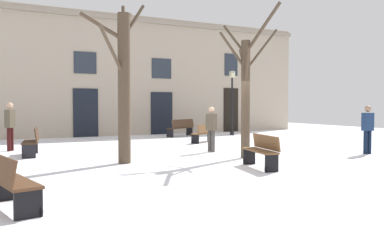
{
  "coord_description": "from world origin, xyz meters",
  "views": [
    {
      "loc": [
        -7.02,
        -11.53,
        1.75
      ],
      "look_at": [
        0.0,
        2.06,
        1.15
      ],
      "focal_mm": 37.72,
      "sensor_mm": 36.0,
      "label": 1
    }
  ],
  "objects": [
    {
      "name": "bench_far_corner",
      "position": [
        2.51,
        8.23,
        0.49
      ],
      "size": [
        1.85,
        1.23,
        0.94
      ],
      "rotation": [
        0.0,
        0.0,
        3.59
      ],
      "color": "#3D2819",
      "rests_on": "ground"
    },
    {
      "name": "bench_back_to_back_left",
      "position": [
        -6.65,
        -4.27,
        0.46
      ],
      "size": [
        0.82,
        1.65,
        0.92
      ],
      "rotation": [
        0.0,
        0.0,
        1.78
      ],
      "color": "#51331E",
      "rests_on": "ground"
    },
    {
      "name": "streetlamp",
      "position": [
        5.54,
        7.82,
        2.26
      ],
      "size": [
        0.3,
        0.3,
        3.69
      ],
      "color": "black",
      "rests_on": "ground"
    },
    {
      "name": "bench_near_lamp",
      "position": [
        1.96,
        4.62,
        0.44
      ],
      "size": [
        1.62,
        1.25,
        0.85
      ],
      "rotation": [
        0.0,
        0.0,
        3.71
      ],
      "color": "brown",
      "rests_on": "ground"
    },
    {
      "name": "bench_near_center_tree",
      "position": [
        -0.27,
        -2.62,
        0.48
      ],
      "size": [
        0.74,
        1.62,
        0.91
      ],
      "rotation": [
        0.0,
        0.0,
        4.51
      ],
      "color": "brown",
      "rests_on": "ground"
    },
    {
      "name": "person_crossing_plaza",
      "position": [
        0.38,
        1.25,
        0.92
      ],
      "size": [
        0.3,
        0.42,
        1.66
      ],
      "rotation": [
        0.0,
        0.0,
        4.94
      ],
      "color": "#403D3A",
      "rests_on": "ground"
    },
    {
      "name": "bench_facing_shops",
      "position": [
        -5.59,
        3.1,
        0.48
      ],
      "size": [
        0.73,
        1.59,
        0.96
      ],
      "rotation": [
        0.0,
        0.0,
        4.56
      ],
      "color": "#3D2819",
      "rests_on": "ground"
    },
    {
      "name": "tree_right_of_center",
      "position": [
        0.57,
        -0.67,
        2.21
      ],
      "size": [
        2.11,
        2.16,
        4.93
      ],
      "color": "#4C3D2D",
      "rests_on": "ground"
    },
    {
      "name": "person_near_bench",
      "position": [
        4.98,
        -1.78,
        0.95
      ],
      "size": [
        0.4,
        0.26,
        1.71
      ],
      "rotation": [
        0.0,
        0.0,
        3.04
      ],
      "color": "black",
      "rests_on": "ground"
    },
    {
      "name": "tree_foreground",
      "position": [
        -3.35,
        -0.0,
        2.41
      ],
      "size": [
        2.05,
        1.66,
        4.87
      ],
      "color": "#4C3D2D",
      "rests_on": "ground"
    },
    {
      "name": "person_strolling",
      "position": [
        -6.17,
        4.98,
        1.02
      ],
      "size": [
        0.4,
        0.44,
        1.82
      ],
      "rotation": [
        0.0,
        0.0,
        0.96
      ],
      "color": "#350F0F",
      "rests_on": "ground"
    },
    {
      "name": "ground_plane",
      "position": [
        0.0,
        0.0,
        0.0
      ],
      "size": [
        37.78,
        37.78,
        0.0
      ],
      "primitive_type": "plane",
      "color": "white"
    },
    {
      "name": "building_facade",
      "position": [
        0.0,
        10.51,
        3.44
      ],
      "size": [
        23.61,
        0.6,
        6.78
      ],
      "color": "tan",
      "rests_on": "ground"
    }
  ]
}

